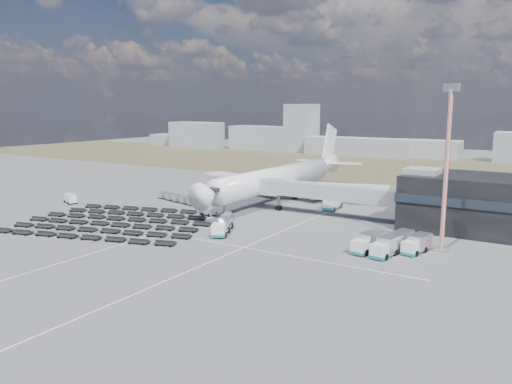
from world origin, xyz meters
The scene contains 16 objects.
ground centered at (0.00, 0.00, 0.00)m, with size 420.00×420.00×0.00m, color #565659.
grass_strip centered at (0.00, 110.00, 0.01)m, with size 420.00×90.00×0.01m, color brown.
lane_markings centered at (9.77, 3.00, 0.01)m, with size 47.12×110.00×0.01m.
terminal centered at (47.77, 23.96, 5.25)m, with size 30.40×16.40×11.00m.
jet_bridge centered at (15.90, 20.42, 5.05)m, with size 30.30×3.80×7.05m.
airliner centered at (0.00, 32.38, 5.29)m, with size 51.59×64.53×17.62m.
skyline centered at (-17.32, 149.90, 7.02)m, with size 290.14×23.62×23.63m.
fuel_tanker centered at (7.49, -1.92, 1.52)m, with size 6.10×9.56×3.05m.
pushback_tug centered at (-3.41, 8.00, 0.67)m, with size 2.88×1.62×1.34m, color white.
utility_van centered at (-38.76, 1.36, 1.09)m, with size 4.07×1.84×2.19m, color white.
catering_truck centered at (15.75, 27.80, 1.50)m, with size 3.26×6.64×2.94m.
service_trucks_near centered at (35.12, 0.02, 1.46)m, with size 6.61×7.51×2.69m.
service_trucks_far centered at (38.64, 4.21, 1.37)m, with size 6.45×7.24×2.53m.
uld_row centered at (-17.31, 15.31, 0.95)m, with size 17.25×5.76×1.58m.
baggage_dollies centered at (-14.18, -7.24, 0.41)m, with size 40.16×34.37×0.82m.
floodlight_mast centered at (43.15, 6.99, 12.86)m, with size 2.45×1.98×25.65m.
Camera 1 is at (58.75, -72.25, 22.23)m, focal length 35.00 mm.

